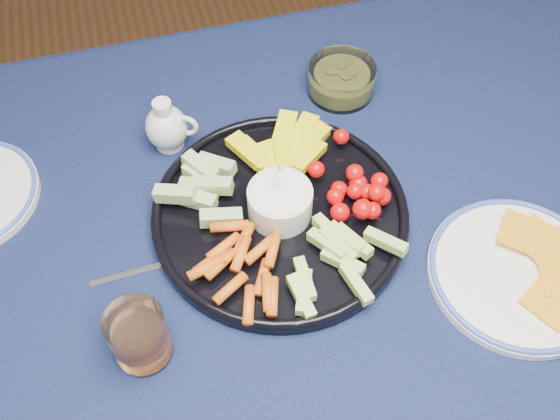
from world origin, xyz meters
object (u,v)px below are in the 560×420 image
object	(u,v)px
pickle_bowl	(341,80)
cheese_plate	(519,272)
dining_table	(323,282)
juice_tumbler	(140,338)
creamer_pitcher	(167,127)
crudite_platter	(278,210)

from	to	relation	value
pickle_bowl	cheese_plate	size ratio (longest dim) A/B	0.46
dining_table	juice_tumbler	xyz separation A→B (m)	(-0.27, -0.08, 0.13)
creamer_pitcher	juice_tumbler	world-z (taller)	creamer_pitcher
juice_tumbler	crudite_platter	bearing A→B (deg)	34.72
dining_table	pickle_bowl	size ratio (longest dim) A/B	14.63
creamer_pitcher	cheese_plate	xyz separation A→B (m)	(0.42, -0.37, -0.03)
crudite_platter	dining_table	bearing A→B (deg)	-55.57
dining_table	crudite_platter	distance (m)	0.14
creamer_pitcher	dining_table	bearing A→B (deg)	-55.75
crudite_platter	pickle_bowl	distance (m)	0.29
pickle_bowl	juice_tumbler	size ratio (longest dim) A/B	1.30
creamer_pitcher	pickle_bowl	size ratio (longest dim) A/B	0.81
crudite_platter	creamer_pitcher	world-z (taller)	crudite_platter
dining_table	crudite_platter	size ratio (longest dim) A/B	4.45
crudite_platter	creamer_pitcher	distance (m)	0.23
crudite_platter	juice_tumbler	bearing A→B (deg)	-145.28
crudite_platter	pickle_bowl	world-z (taller)	crudite_platter
pickle_bowl	cheese_plate	distance (m)	0.43
dining_table	juice_tumbler	distance (m)	0.31
cheese_plate	juice_tumbler	world-z (taller)	juice_tumbler
creamer_pitcher	pickle_bowl	distance (m)	0.31
creamer_pitcher	pickle_bowl	world-z (taller)	creamer_pitcher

